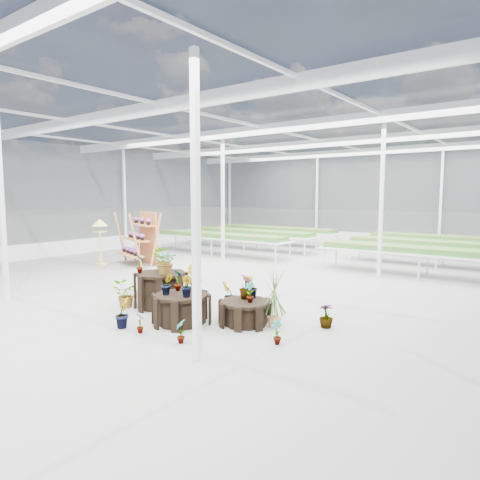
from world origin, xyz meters
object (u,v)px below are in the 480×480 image
Objects in this scene: plinth_tall at (161,290)px; plinth_low at (245,313)px; bird_table at (100,242)px; shelf_rack at (137,238)px; plinth_mid at (181,309)px.

plinth_tall is 2.21m from plinth_low.
bird_table is at bearing 162.76° from plinth_low.
plinth_low is at bearing -13.98° from bird_table.
shelf_rack is at bearing 54.25° from bird_table.
bird_table reaches higher than plinth_low.
shelf_rack reaches higher than plinth_mid.
shelf_rack is 1.27m from bird_table.
plinth_low is 0.54× the size of shelf_rack.
plinth_tall is 6.46m from bird_table.
bird_table is (-8.09, 2.51, 0.59)m from plinth_low.
plinth_tall is at bearing -14.76° from shelf_rack.
shelf_rack is at bearing 144.81° from plinth_tall.
plinth_low is (1.00, 0.70, -0.06)m from plinth_mid.
plinth_low is 8.12m from shelf_rack.
bird_table is at bearing -108.58° from shelf_rack.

